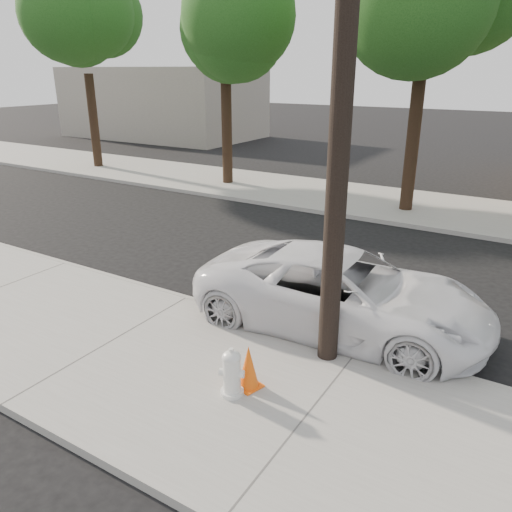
% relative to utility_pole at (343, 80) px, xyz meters
% --- Properties ---
extents(ground, '(120.00, 120.00, 0.00)m').
position_rel_utility_pole_xyz_m(ground, '(-3.60, 2.70, -4.70)').
color(ground, black).
rests_on(ground, ground).
extents(near_sidewalk, '(90.00, 4.40, 0.15)m').
position_rel_utility_pole_xyz_m(near_sidewalk, '(-3.60, -1.60, -4.62)').
color(near_sidewalk, gray).
rests_on(near_sidewalk, ground).
extents(far_sidewalk, '(90.00, 5.00, 0.15)m').
position_rel_utility_pole_xyz_m(far_sidewalk, '(-3.60, 11.20, -4.62)').
color(far_sidewalk, gray).
rests_on(far_sidewalk, ground).
extents(curb_near, '(90.00, 0.12, 0.16)m').
position_rel_utility_pole_xyz_m(curb_near, '(-3.60, 0.60, -4.62)').
color(curb_near, '#9E9B93').
rests_on(curb_near, ground).
extents(building_far, '(14.00, 8.00, 5.00)m').
position_rel_utility_pole_xyz_m(building_far, '(-23.60, 22.70, -2.20)').
color(building_far, gray).
rests_on(building_far, ground).
extents(utility_pole, '(1.40, 0.34, 9.00)m').
position_rel_utility_pole_xyz_m(utility_pole, '(0.00, 0.00, 0.00)').
color(utility_pole, black).
rests_on(utility_pole, near_sidewalk).
extents(tree_a, '(4.65, 4.50, 9.00)m').
position_rel_utility_pole_xyz_m(tree_a, '(-17.40, 10.55, 1.83)').
color(tree_a, black).
rests_on(tree_a, far_sidewalk).
extents(tree_b, '(4.34, 4.20, 8.45)m').
position_rel_utility_pole_xyz_m(tree_b, '(-9.41, 10.76, 1.45)').
color(tree_b, black).
rests_on(tree_b, far_sidewalk).
extents(police_cruiser, '(5.80, 2.91, 1.58)m').
position_rel_utility_pole_xyz_m(police_cruiser, '(-0.29, 1.29, -3.91)').
color(police_cruiser, white).
rests_on(police_cruiser, ground).
extents(fire_hydrant, '(0.40, 0.36, 0.75)m').
position_rel_utility_pole_xyz_m(fire_hydrant, '(-0.80, -1.78, -4.19)').
color(fire_hydrant, silver).
rests_on(fire_hydrant, near_sidewalk).
extents(traffic_cone, '(0.46, 0.46, 0.72)m').
position_rel_utility_pole_xyz_m(traffic_cone, '(-0.69, -1.48, -4.20)').
color(traffic_cone, '#FF5E0D').
rests_on(traffic_cone, near_sidewalk).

